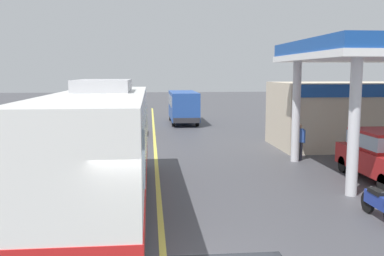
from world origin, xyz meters
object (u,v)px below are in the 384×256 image
Objects in this scene: motorcycle_parked_forecourt at (379,203)px; pedestrian_near_pump at (299,140)px; car_trailing_behind_bus at (124,120)px; coach_bus_main at (102,149)px; minibus_opposing_lane at (183,104)px; car_at_pump at (382,153)px.

motorcycle_parked_forecourt is 7.91m from pedestrian_near_pump.
pedestrian_near_pump is at bearing 85.80° from motorcycle_parked_forecourt.
car_trailing_behind_bus is (-7.65, 16.18, 0.57)m from motorcycle_parked_forecourt.
minibus_opposing_lane is (3.97, 20.88, -0.25)m from coach_bus_main.
car_trailing_behind_bus is at bearing 129.25° from car_at_pump.
minibus_opposing_lane is (-5.76, 18.69, 0.46)m from car_at_pump.
minibus_opposing_lane is 3.69× the size of pedestrian_near_pump.
car_at_pump is 4.66m from motorcycle_parked_forecourt.
minibus_opposing_lane is at bearing 79.23° from coach_bus_main.
minibus_opposing_lane is 7.77m from car_trailing_behind_bus.
car_at_pump is 2.53× the size of pedestrian_near_pump.
coach_bus_main is 10.07m from pedestrian_near_pump.
pedestrian_near_pump reaches higher than motorcycle_parked_forecourt.
car_at_pump is at bearing -66.10° from pedestrian_near_pump.
car_at_pump is 2.33× the size of motorcycle_parked_forecourt.
minibus_opposing_lane reaches higher than car_at_pump.
minibus_opposing_lane is 1.46× the size of car_trailing_behind_bus.
minibus_opposing_lane is at bearing 105.26° from pedestrian_near_pump.
coach_bus_main is at bearing -167.34° from car_at_pump.
car_trailing_behind_bus is at bearing 134.74° from pedestrian_near_pump.
car_trailing_behind_bus is (-8.22, 8.30, 0.08)m from pedestrian_near_pump.
car_at_pump is at bearing -72.88° from minibus_opposing_lane.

